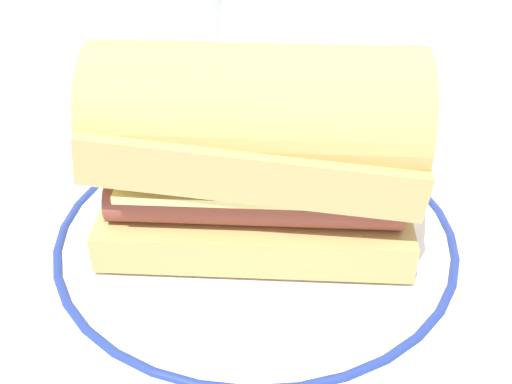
{
  "coord_description": "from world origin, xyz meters",
  "views": [
    {
      "loc": [
        0.09,
        -0.32,
        0.29
      ],
      "look_at": [
        0.01,
        0.02,
        0.04
      ],
      "focal_mm": 44.7,
      "sensor_mm": 36.0,
      "label": 1
    }
  ],
  "objects": [
    {
      "name": "ground_plane",
      "position": [
        0.0,
        0.0,
        0.0
      ],
      "size": [
        1.5,
        1.5,
        0.0
      ],
      "primitive_type": "plane",
      "color": "silver"
    },
    {
      "name": "sausage_sandwich",
      "position": [
        0.01,
        0.02,
        0.08
      ],
      "size": [
        0.22,
        0.14,
        0.13
      ],
      "rotation": [
        0.0,
        0.0,
        0.17
      ],
      "color": "tan",
      "rests_on": "plate"
    },
    {
      "name": "plate",
      "position": [
        0.01,
        0.02,
        0.01
      ],
      "size": [
        0.3,
        0.3,
        0.01
      ],
      "color": "white",
      "rests_on": "ground_plane"
    },
    {
      "name": "drinking_glass",
      "position": [
        -0.11,
        0.25,
        0.05
      ],
      "size": [
        0.07,
        0.07,
        0.11
      ],
      "color": "silver",
      "rests_on": "ground_plane"
    }
  ]
}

